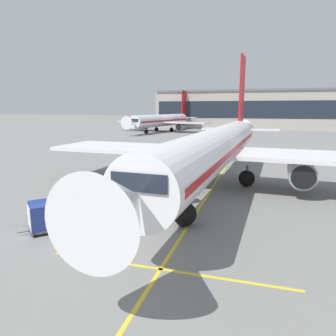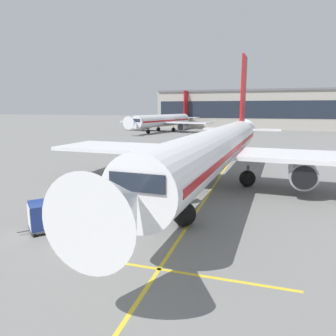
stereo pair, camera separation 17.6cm
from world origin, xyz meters
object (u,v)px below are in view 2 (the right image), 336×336
(parked_airplane, at_px, (219,148))
(distant_airplane, at_px, (165,121))
(ground_crew_by_loader, at_px, (88,210))
(safety_cone_engine_keepout, at_px, (160,178))
(belt_loader, at_px, (141,200))
(baggage_cart_second, at_px, (46,215))
(baggage_cart_lead, at_px, (93,207))
(ground_crew_by_carts, at_px, (137,214))

(parked_airplane, bearing_deg, distant_airplane, 111.90)
(ground_crew_by_loader, xyz_separation_m, safety_cone_engine_keepout, (0.56, 12.69, -0.64))
(belt_loader, bearing_deg, ground_crew_by_loader, -121.91)
(baggage_cart_second, distance_m, ground_crew_by_loader, 2.54)
(belt_loader, height_order, baggage_cart_lead, belt_loader)
(baggage_cart_second, height_order, safety_cone_engine_keepout, baggage_cart_second)
(parked_airplane, distance_m, belt_loader, 10.49)
(ground_crew_by_loader, xyz_separation_m, ground_crew_by_carts, (3.28, 0.23, 0.00))
(baggage_cart_second, xyz_separation_m, ground_crew_by_loader, (2.00, 1.57, -0.00))
(baggage_cart_second, relative_size, safety_cone_engine_keepout, 3.48)
(ground_crew_by_loader, distance_m, ground_crew_by_carts, 3.28)
(baggage_cart_second, height_order, distant_airplane, distant_airplane)
(parked_airplane, distance_m, ground_crew_by_loader, 14.51)
(parked_airplane, distance_m, safety_cone_engine_keepout, 6.86)
(safety_cone_engine_keepout, relative_size, distant_airplane, 0.02)
(parked_airplane, bearing_deg, belt_loader, -115.26)
(baggage_cart_lead, xyz_separation_m, ground_crew_by_loader, (0.07, -0.66, -0.00))
(distant_airplane, bearing_deg, ground_crew_by_carts, -73.42)
(belt_loader, distance_m, distant_airplane, 78.91)
(baggage_cart_second, relative_size, ground_crew_by_loader, 1.46)
(baggage_cart_second, bearing_deg, parked_airplane, 59.12)
(baggage_cart_second, xyz_separation_m, ground_crew_by_carts, (5.28, 1.80, -0.00))
(baggage_cart_second, relative_size, distant_airplane, 0.06)
(ground_crew_by_loader, relative_size, ground_crew_by_carts, 1.00)
(parked_airplane, relative_size, belt_loader, 9.30)
(baggage_cart_lead, distance_m, ground_crew_by_carts, 3.37)
(belt_loader, relative_size, baggage_cart_lead, 1.83)
(ground_crew_by_loader, bearing_deg, ground_crew_by_carts, 3.96)
(ground_crew_by_carts, xyz_separation_m, distant_airplane, (-23.50, 78.93, 2.52))
(belt_loader, xyz_separation_m, baggage_cart_second, (-4.21, -5.12, 0.15))
(belt_loader, height_order, safety_cone_engine_keepout, belt_loader)
(parked_airplane, distance_m, distant_airplane, 71.67)
(parked_airplane, height_order, baggage_cart_second, parked_airplane)
(safety_cone_engine_keepout, height_order, distant_airplane, distant_airplane)
(baggage_cart_second, height_order, ground_crew_by_loader, baggage_cart_second)
(belt_loader, distance_m, ground_crew_by_loader, 4.18)
(safety_cone_engine_keepout, bearing_deg, belt_loader, -79.78)
(belt_loader, xyz_separation_m, baggage_cart_lead, (-2.28, -2.88, 0.15))
(ground_crew_by_carts, relative_size, distant_airplane, 0.04)
(ground_crew_by_carts, bearing_deg, belt_loader, 107.80)
(ground_crew_by_loader, relative_size, safety_cone_engine_keepout, 2.38)
(belt_loader, relative_size, ground_crew_by_loader, 2.68)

